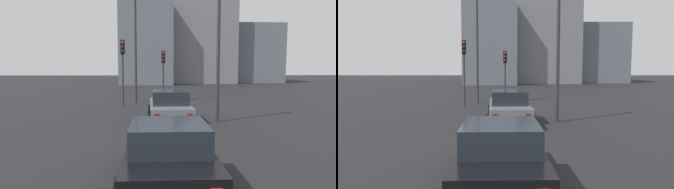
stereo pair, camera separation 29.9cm
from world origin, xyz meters
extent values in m
cube|color=slate|center=(8.06, -0.16, 0.59)|extent=(4.79, 1.97, 0.65)
cube|color=#1E232B|center=(7.82, -0.16, 1.22)|extent=(2.18, 1.67, 0.61)
cylinder|color=black|center=(9.56, -1.02, 0.32)|extent=(0.65, 0.24, 0.64)
cylinder|color=black|center=(9.50, 0.80, 0.32)|extent=(0.65, 0.24, 0.64)
cylinder|color=black|center=(6.62, -1.11, 0.32)|extent=(0.65, 0.24, 0.64)
cylinder|color=black|center=(6.57, 0.71, 0.32)|extent=(0.65, 0.24, 0.64)
cube|color=maroon|center=(5.70, -0.88, 0.70)|extent=(0.04, 0.20, 0.11)
cube|color=maroon|center=(5.66, 0.43, 0.70)|extent=(0.04, 0.20, 0.11)
cube|color=black|center=(0.44, 0.16, 0.57)|extent=(4.12, 1.93, 0.61)
cube|color=#1E232B|center=(0.23, 0.16, 1.16)|extent=(1.86, 1.67, 0.57)
cylinder|color=black|center=(1.72, -0.75, 0.32)|extent=(0.64, 0.23, 0.64)
cylinder|color=black|center=(1.69, 1.12, 0.32)|extent=(0.64, 0.23, 0.64)
cylinder|color=#2D2D30|center=(13.23, 2.64, 1.71)|extent=(0.11, 0.11, 3.42)
cube|color=black|center=(13.17, 2.63, 3.87)|extent=(0.24, 0.31, 0.90)
sphere|color=red|center=(13.06, 2.62, 4.14)|extent=(0.20, 0.20, 0.20)
sphere|color=black|center=(13.06, 2.62, 3.87)|extent=(0.20, 0.20, 0.20)
sphere|color=black|center=(13.06, 2.62, 3.60)|extent=(0.20, 0.20, 0.20)
cylinder|color=#2D2D30|center=(16.24, -0.02, 1.45)|extent=(0.11, 0.11, 2.89)
cube|color=black|center=(16.18, -0.02, 3.34)|extent=(0.21, 0.29, 0.90)
sphere|color=red|center=(16.07, -0.02, 3.61)|extent=(0.20, 0.20, 0.20)
sphere|color=black|center=(16.07, -0.02, 3.34)|extent=(0.20, 0.20, 0.20)
sphere|color=black|center=(16.07, -0.02, 3.07)|extent=(0.20, 0.20, 0.20)
cylinder|color=#2D2D30|center=(7.90, -2.45, 3.20)|extent=(0.16, 0.16, 6.40)
cylinder|color=#2D2D30|center=(15.33, 1.96, 4.18)|extent=(0.16, 0.16, 8.37)
cube|color=slate|center=(43.63, -14.00, 4.63)|extent=(8.78, 10.61, 9.26)
cube|color=slate|center=(44.24, -6.00, 6.49)|extent=(13.47, 10.84, 12.98)
cube|color=slate|center=(42.53, 2.00, 5.73)|extent=(15.59, 7.54, 11.47)
camera|label=1|loc=(-6.16, 0.40, 2.67)|focal=31.99mm
camera|label=2|loc=(-6.16, 0.10, 2.67)|focal=31.99mm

